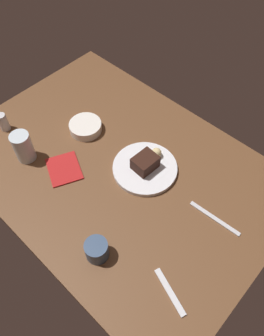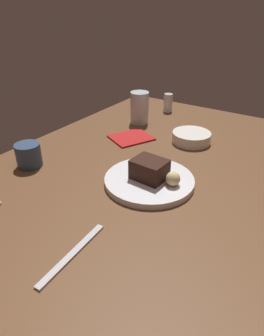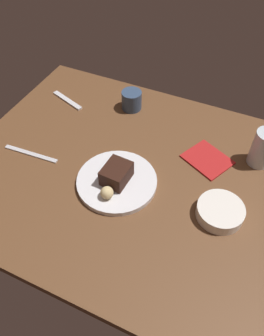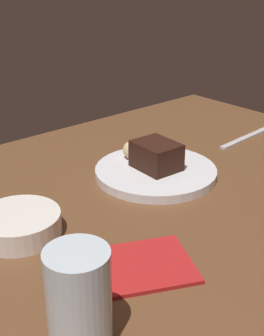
{
  "view_description": "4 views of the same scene",
  "coord_description": "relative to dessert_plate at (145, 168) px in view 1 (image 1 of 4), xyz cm",
  "views": [
    {
      "loc": [
        -53.79,
        48.86,
        102.31
      ],
      "look_at": [
        -7.8,
        -0.18,
        8.93
      ],
      "focal_mm": 35.05,
      "sensor_mm": 36.0,
      "label": 1
    },
    {
      "loc": [
        -69.26,
        -40.58,
        46.99
      ],
      "look_at": [
        -7.49,
        0.38,
        5.1
      ],
      "focal_mm": 32.66,
      "sensor_mm": 36.0,
      "label": 2
    },
    {
      "loc": [
        21.14,
        -60.51,
        80.54
      ],
      "look_at": [
        -5.32,
        -2.85,
        8.26
      ],
      "focal_mm": 35.35,
      "sensor_mm": 36.0,
      "label": 3
    },
    {
      "loc": [
        49.39,
        53.6,
        42.21
      ],
      "look_at": [
        -0.22,
        -3.29,
        8.19
      ],
      "focal_mm": 49.64,
      "sensor_mm": 36.0,
      "label": 4
    }
  ],
  "objects": [
    {
      "name": "water_glass",
      "position": [
        36.72,
        26.38,
        5.25
      ],
      "size": [
        7.09,
        7.09,
        12.2
      ],
      "primitive_type": "cylinder",
      "color": "silver",
      "rests_on": "dining_table"
    },
    {
      "name": "butter_knife",
      "position": [
        -30.63,
        -0.9,
        -0.6
      ],
      "size": [
        19.05,
        2.57,
        0.5
      ],
      "primitive_type": "cube",
      "rotation": [
        0.0,
        0.0,
        3.2
      ],
      "color": "silver",
      "rests_on": "dining_table"
    },
    {
      "name": "chocolate_cake_slice",
      "position": [
        -0.02,
        0.04,
        3.52
      ],
      "size": [
        7.54,
        9.08,
        5.33
      ],
      "primitive_type": "cube",
      "rotation": [
        0.0,
        0.0,
        6.23
      ],
      "color": "black",
      "rests_on": "dessert_plate"
    },
    {
      "name": "salt_shaker",
      "position": [
        55.2,
        23.45,
        2.91
      ],
      "size": [
        3.8,
        3.8,
        7.62
      ],
      "color": "silver",
      "rests_on": "dining_table"
    },
    {
      "name": "dessert_plate",
      "position": [
        0.0,
        0.0,
        0.0
      ],
      "size": [
        23.95,
        23.95,
        1.71
      ],
      "primitive_type": "cylinder",
      "color": "silver",
      "rests_on": "dining_table"
    },
    {
      "name": "dining_table",
      "position": [
        8.84,
        6.04,
        -2.35
      ],
      "size": [
        120.0,
        84.0,
        3.0
      ],
      "primitive_type": "cube",
      "color": "brown",
      "rests_on": "ground"
    },
    {
      "name": "dessert_spoon",
      "position": [
        -34.86,
        27.96,
        -0.5
      ],
      "size": [
        14.77,
        6.56,
        0.7
      ],
      "primitive_type": "cube",
      "rotation": [
        0.0,
        0.0,
        5.95
      ],
      "color": "silver",
      "rests_on": "dining_table"
    },
    {
      "name": "side_bowl",
      "position": [
        30.78,
        1.58,
        0.94
      ],
      "size": [
        13.03,
        13.03,
        3.59
      ],
      "primitive_type": "cylinder",
      "color": "white",
      "rests_on": "dining_table"
    },
    {
      "name": "bread_roll",
      "position": [
        0.35,
        -6.74,
        2.73
      ],
      "size": [
        3.75,
        3.75,
        3.75
      ],
      "primitive_type": "sphere",
      "color": "#DBC184",
      "rests_on": "dessert_plate"
    },
    {
      "name": "coffee_cup",
      "position": [
        -10.98,
        34.46,
        2.62
      ],
      "size": [
        7.3,
        7.3,
        6.94
      ],
      "primitive_type": "cylinder",
      "color": "#334766",
      "rests_on": "dining_table"
    },
    {
      "name": "folded_napkin",
      "position": [
        22.0,
        20.48,
        -0.55
      ],
      "size": [
        17.23,
        16.25,
        0.6
      ],
      "primitive_type": "cube",
      "rotation": [
        0.0,
        0.0,
        -0.45
      ],
      "color": "#B21E1E",
      "rests_on": "dining_table"
    }
  ]
}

